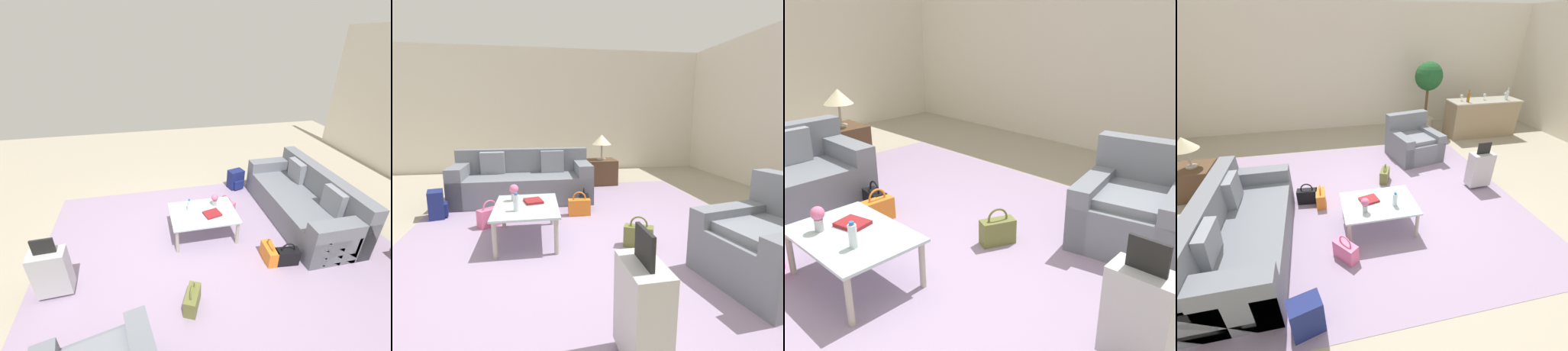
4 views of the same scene
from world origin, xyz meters
TOP-DOWN VIEW (x-y plane):
  - ground_plane at (0.00, 0.00)m, footprint 12.00×12.00m
  - wall_back at (0.00, 4.06)m, footprint 10.24×0.12m
  - area_rug at (-0.60, 0.20)m, footprint 5.20×4.40m
  - couch at (-2.20, -0.60)m, footprint 0.95×2.28m
  - armchair at (0.89, 1.67)m, footprint 1.12×1.12m
  - coffee_table at (-0.40, -0.50)m, footprint 1.01×0.73m
  - water_bottle at (-0.20, -0.60)m, footprint 0.06×0.06m
  - coffee_table_book at (-0.52, -0.42)m, footprint 0.28×0.25m
  - flower_vase at (-0.62, -0.65)m, footprint 0.11×0.11m
  - side_table at (-3.20, 1.00)m, footprint 0.59×0.59m
  - table_lamp at (-3.20, 1.00)m, footprint 0.41×0.41m
  - bar_console at (3.10, 2.60)m, footprint 1.82×0.65m
  - wine_glass_leftmost at (2.48, 2.63)m, footprint 0.08×0.08m
  - wine_glass_left_of_centre at (3.10, 2.61)m, footprint 0.08×0.08m
  - wine_glass_right_of_centre at (3.72, 2.63)m, footprint 0.08×0.08m
  - wine_bottle_amber at (2.57, 2.48)m, footprint 0.07×0.07m
  - wine_bottle_clear at (3.64, 2.48)m, footprint 0.07×0.07m
  - suitcase_silver at (1.60, 0.20)m, footprint 0.41×0.23m
  - handbag_orange at (-1.18, 0.23)m, footprint 0.15×0.32m
  - handbag_pink at (-0.94, -1.00)m, footprint 0.31×0.34m
  - handbag_black at (-1.39, 0.34)m, footprint 0.33×0.17m
  - handbag_olive at (0.02, 0.73)m, footprint 0.26×0.35m
  - backpack_navy at (-1.40, -1.79)m, footprint 0.34×0.31m
  - potted_ficus at (1.80, 3.20)m, footprint 0.71×0.71m

SIDE VIEW (x-z plane):
  - ground_plane at x=0.00m, z-range 0.00..0.00m
  - area_rug at x=-0.60m, z-range 0.00..0.01m
  - handbag_orange at x=-1.18m, z-range -0.05..0.31m
  - handbag_pink at x=-0.94m, z-range -0.05..0.31m
  - handbag_black at x=-1.39m, z-range -0.05..0.31m
  - handbag_olive at x=0.02m, z-range -0.05..0.31m
  - backpack_navy at x=-1.40m, z-range -0.01..0.39m
  - side_table at x=-3.20m, z-range 0.00..0.52m
  - couch at x=-2.20m, z-range -0.13..0.73m
  - armchair at x=0.89m, z-range -0.15..0.76m
  - suitcase_silver at x=1.60m, z-range -0.07..0.78m
  - coffee_table at x=-0.40m, z-range 0.16..0.58m
  - coffee_table_book at x=-0.52m, z-range 0.42..0.45m
  - bar_console at x=3.10m, z-range 0.02..0.94m
  - water_bottle at x=-0.20m, z-range 0.41..0.62m
  - flower_vase at x=-0.62m, z-range 0.44..0.65m
  - table_lamp at x=-3.20m, z-range 0.67..1.20m
  - wine_glass_leftmost at x=2.48m, z-range 0.96..1.11m
  - wine_glass_left_of_centre at x=3.10m, z-range 0.96..1.11m
  - wine_glass_right_of_centre at x=3.72m, z-range 0.96..1.11m
  - wine_bottle_amber at x=2.57m, z-range 0.89..1.19m
  - wine_bottle_clear at x=3.64m, z-range 0.89..1.19m
  - potted_ficus at x=1.80m, z-range 0.30..2.10m
  - wall_back at x=0.00m, z-range 0.00..3.10m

